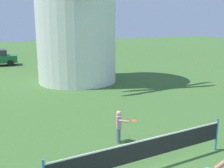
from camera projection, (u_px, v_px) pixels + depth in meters
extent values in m
cylinder|color=white|center=(76.00, 6.00, 18.17)|extent=(5.46, 5.46, 10.54)
cylinder|color=blue|center=(217.00, 134.00, 8.79)|extent=(0.06, 0.06, 1.10)
cube|color=black|center=(145.00, 150.00, 7.46)|extent=(5.64, 0.01, 0.55)
cube|color=white|center=(146.00, 140.00, 7.40)|extent=(5.64, 0.02, 0.04)
cylinder|color=#89664C|center=(221.00, 165.00, 5.88)|extent=(0.48, 0.15, 0.18)
cylinder|color=#338CCC|center=(216.00, 167.00, 5.77)|extent=(0.22, 0.05, 0.04)
cylinder|color=slate|center=(118.00, 134.00, 9.48)|extent=(0.11, 0.11, 0.53)
cylinder|color=slate|center=(119.00, 136.00, 9.35)|extent=(0.11, 0.11, 0.53)
cube|color=pink|center=(119.00, 122.00, 9.30)|extent=(0.22, 0.29, 0.47)
sphere|color=#DBB28E|center=(119.00, 113.00, 9.23)|extent=(0.18, 0.18, 0.18)
cylinder|color=#DBB28E|center=(118.00, 121.00, 9.47)|extent=(0.08, 0.08, 0.35)
cylinder|color=#DBB28E|center=(124.00, 121.00, 9.17)|extent=(0.37, 0.19, 0.14)
cylinder|color=#D84C33|center=(128.00, 121.00, 9.19)|extent=(0.22, 0.09, 0.04)
ellipsoid|color=#D84C33|center=(134.00, 121.00, 9.22)|extent=(0.25, 0.28, 0.03)
cylinder|color=black|center=(10.00, 61.00, 27.42)|extent=(0.62, 0.24, 0.60)
cylinder|color=black|center=(10.00, 63.00, 25.88)|extent=(0.62, 0.24, 0.60)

